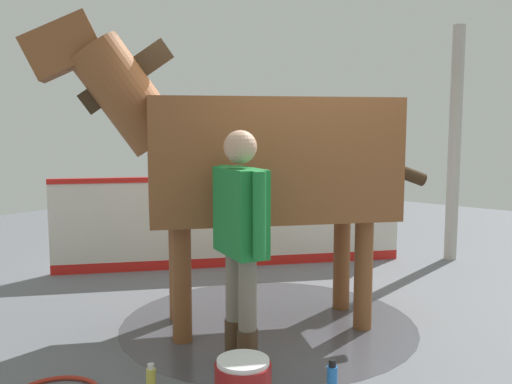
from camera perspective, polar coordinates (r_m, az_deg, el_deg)
ground_plane at (r=5.31m, az=5.83°, el=-12.92°), size 16.00×16.00×0.02m
wet_patch at (r=5.27m, az=1.22°, el=-12.92°), size 2.63×2.63×0.00m
barrier_wall at (r=7.13m, az=-2.33°, el=-3.27°), size 2.87×3.39×1.14m
roof_post_far at (r=7.82m, az=19.18°, el=4.47°), size 0.16×0.16×3.01m
horse at (r=4.94m, az=-0.19°, el=3.65°), size 2.44×2.79×2.67m
handler at (r=4.05m, az=-1.55°, el=-4.15°), size 0.64×0.41×1.74m
bottle_shampoo at (r=4.10m, az=-10.41°, el=-17.80°), size 0.07×0.07×0.19m
bottle_spray at (r=3.96m, az=7.59°, el=-18.11°), size 0.07×0.07×0.26m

